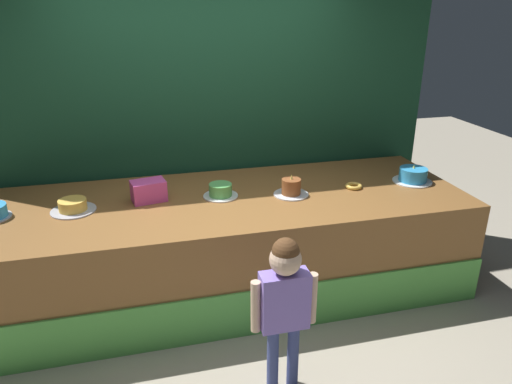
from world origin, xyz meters
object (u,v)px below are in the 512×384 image
Objects in this scene: cake_left at (73,206)px; cake_far_right at (413,175)px; child_figure at (284,296)px; donut at (354,186)px; cake_right at (291,188)px; pink_box at (149,191)px; cake_center at (220,191)px.

cake_far_right is at bearing -1.21° from cake_left.
child_figure reaches higher than donut.
donut is 0.56m from cake_right.
child_figure is 1.24m from cake_right.
child_figure is at bearing -142.40° from cake_far_right.
pink_box reaches higher than donut.
donut is (0.97, 1.17, 0.16)m from child_figure.
donut is 0.56m from cake_far_right.
cake_right is 1.12m from cake_far_right.
donut is at bearing 50.25° from child_figure.
cake_left is at bearing 176.89° from cake_right.
cake_center is at bearing 0.79° from cake_left.
cake_left is 1.16× the size of cake_right.
cake_far_right is (2.81, -0.06, 0.02)m from cake_left.
donut is at bearing -1.82° from cake_left.
cake_right reaches higher than donut.
donut is 1.13m from cake_center.
pink_box is at bearing 176.75° from cake_far_right.
child_figure is 1.53m from donut.
child_figure is at bearing -109.67° from cake_right.
cake_far_right is at bearing 1.25° from donut.
donut is 0.42× the size of cake_left.
cake_far_right reaches higher than cake_center.
child_figure is 1.79m from cake_left.
cake_center reaches higher than donut.
child_figure is at bearing -44.23° from cake_left.
pink_box is at bearing 118.57° from child_figure.
cake_left is (-2.25, 0.07, 0.02)m from donut.
child_figure is at bearing -83.14° from cake_center.
child_figure is 3.77× the size of cake_center.
donut is 0.49× the size of cake_right.
pink_box reaches higher than cake_center.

